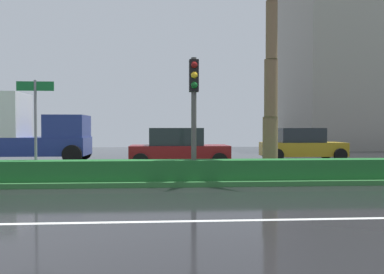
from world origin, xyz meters
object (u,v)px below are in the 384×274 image
object	(u,v)px
street_name_sign	(35,116)
box_truck_lead	(21,131)
car_in_traffic_third	(302,145)
car_in_traffic_second	(179,148)
traffic_signal_median_right	(194,96)

from	to	relation	value
street_name_sign	box_truck_lead	distance (m)	8.57
car_in_traffic_third	box_truck_lead	bearing A→B (deg)	-178.84
car_in_traffic_second	car_in_traffic_third	xyz separation A→B (m)	(6.65, 3.13, 0.00)
box_truck_lead	car_in_traffic_second	world-z (taller)	box_truck_lead
box_truck_lead	car_in_traffic_second	distance (m)	8.30
street_name_sign	car_in_traffic_second	xyz separation A→B (m)	(4.45, 5.05, -1.25)
car_in_traffic_second	traffic_signal_median_right	bearing A→B (deg)	-86.72
street_name_sign	car_in_traffic_third	xyz separation A→B (m)	(11.10, 8.18, -1.25)
traffic_signal_median_right	car_in_traffic_second	xyz separation A→B (m)	(-0.30, 5.28, -1.87)
box_truck_lead	car_in_traffic_third	xyz separation A→B (m)	(14.42, 0.29, -0.72)
car_in_traffic_third	traffic_signal_median_right	bearing A→B (deg)	-127.08
traffic_signal_median_right	car_in_traffic_second	bearing A→B (deg)	93.28
car_in_traffic_third	car_in_traffic_second	bearing A→B (deg)	-154.83
box_truck_lead	traffic_signal_median_right	bearing A→B (deg)	-45.16
street_name_sign	car_in_traffic_third	bearing A→B (deg)	36.37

